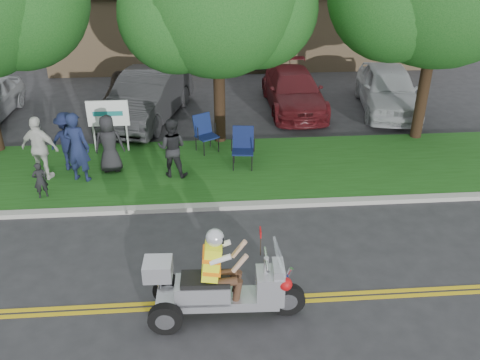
{
  "coord_description": "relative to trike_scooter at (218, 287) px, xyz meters",
  "views": [
    {
      "loc": [
        -0.02,
        -8.11,
        6.79
      ],
      "look_at": [
        0.75,
        2.0,
        1.37
      ],
      "focal_mm": 38.0,
      "sensor_mm": 36.0,
      "label": 1
    }
  ],
  "objects": [
    {
      "name": "trike_scooter",
      "position": [
        0.0,
        0.0,
        0.0
      ],
      "size": [
        2.95,
        1.0,
        1.93
      ],
      "rotation": [
        0.0,
        0.0,
        -0.04
      ],
      "color": "black",
      "rests_on": "ground"
    },
    {
      "name": "business_sign",
      "position": [
        -3.04,
        7.43,
        0.58
      ],
      "size": [
        1.25,
        0.06,
        1.75
      ],
      "color": "silver",
      "rests_on": "ground"
    },
    {
      "name": "parked_car_left",
      "position": [
        -2.14,
        10.31,
        0.19
      ],
      "size": [
        3.24,
        5.57,
        1.74
      ],
      "primitive_type": "imported",
      "rotation": [
        0.0,
        0.0,
        -0.28
      ],
      "color": "#2C2C2E",
      "rests_on": "ground"
    },
    {
      "name": "parked_car_mid",
      "position": [
        -2.64,
        11.2,
        0.01
      ],
      "size": [
        2.34,
        4.98,
        1.38
      ],
      "primitive_type": "imported",
      "rotation": [
        0.0,
        0.0,
        0.01
      ],
      "color": "black",
      "rests_on": "ground"
    },
    {
      "name": "parked_car_far_right",
      "position": [
        6.79,
        10.65,
        0.17
      ],
      "size": [
        2.77,
        5.2,
        1.68
      ],
      "primitive_type": "imported",
      "rotation": [
        0.0,
        0.0,
        -0.16
      ],
      "color": "#AFB3B7",
      "rests_on": "ground"
    },
    {
      "name": "spectator_adult_left",
      "position": [
        -3.61,
        5.57,
        0.42
      ],
      "size": [
        0.83,
        0.67,
        1.98
      ],
      "primitive_type": "imported",
      "rotation": [
        0.0,
        0.0,
        2.83
      ],
      "color": "#172042",
      "rests_on": "grass_verge"
    },
    {
      "name": "tree_mid",
      "position": [
        0.41,
        8.06,
        3.76
      ],
      "size": [
        5.88,
        4.8,
        7.05
      ],
      "color": "#332114",
      "rests_on": "ground"
    },
    {
      "name": "lawn_chair_a",
      "position": [
        0.95,
        6.13,
        0.09
      ],
      "size": [
        0.68,
        0.7,
        1.17
      ],
      "rotation": [
        0.0,
        0.0,
        -0.11
      ],
      "color": "black",
      "rests_on": "grass_verge"
    },
    {
      "name": "commercial_building",
      "position": [
        1.86,
        19.81,
        1.33
      ],
      "size": [
        18.0,
        8.2,
        4.0
      ],
      "color": "#9E7F5B",
      "rests_on": "ground"
    },
    {
      "name": "spectator_chair_a",
      "position": [
        -4.02,
        6.27,
        0.29
      ],
      "size": [
        1.23,
        0.87,
        1.73
      ],
      "primitive_type": "imported",
      "rotation": [
        0.0,
        0.0,
        2.93
      ],
      "color": "#141A37",
      "rests_on": "grass_verge"
    },
    {
      "name": "grass_verge",
      "position": [
        -0.14,
        6.03,
        -0.62
      ],
      "size": [
        60.0,
        4.0,
        0.1
      ],
      "primitive_type": "cube",
      "color": "#1C4A13",
      "rests_on": "ground"
    },
    {
      "name": "spectator_chair_b",
      "position": [
        -2.85,
        6.06,
        0.27
      ],
      "size": [
        0.85,
        0.58,
        1.68
      ],
      "primitive_type": "imported",
      "rotation": [
        0.0,
        0.0,
        3.2
      ],
      "color": "black",
      "rests_on": "grass_verge"
    },
    {
      "name": "child_left",
      "position": [
        -4.44,
        4.65,
        -0.08
      ],
      "size": [
        0.43,
        0.37,
        0.99
      ],
      "primitive_type": "imported",
      "rotation": [
        0.0,
        0.0,
        3.58
      ],
      "color": "black",
      "rests_on": "grass_verge"
    },
    {
      "name": "parked_car_right",
      "position": [
        3.29,
        11.09,
        0.04
      ],
      "size": [
        2.05,
        4.95,
        1.43
      ],
      "primitive_type": "imported",
      "rotation": [
        0.0,
        0.0,
        0.01
      ],
      "color": "#561419",
      "rests_on": "ground"
    },
    {
      "name": "ground",
      "position": [
        -0.14,
        0.83,
        -0.68
      ],
      "size": [
        120.0,
        120.0,
        0.0
      ],
      "primitive_type": "plane",
      "color": "#28282B",
      "rests_on": "ground"
    },
    {
      "name": "spectator_adult_mid",
      "position": [
        -1.07,
        5.65,
        0.28
      ],
      "size": [
        0.94,
        0.8,
        1.69
      ],
      "primitive_type": "imported",
      "rotation": [
        0.0,
        0.0,
        2.94
      ],
      "color": "black",
      "rests_on": "grass_verge"
    },
    {
      "name": "centerline_far",
      "position": [
        -0.14,
        0.41,
        -0.67
      ],
      "size": [
        60.0,
        0.1,
        0.01
      ],
      "primitive_type": "cube",
      "color": "gold",
      "rests_on": "ground"
    },
    {
      "name": "lawn_chair_b",
      "position": [
        -0.14,
        7.3,
        0.08
      ],
      "size": [
        0.84,
        0.85,
        1.15
      ],
      "rotation": [
        0.0,
        0.0,
        0.53
      ],
      "color": "black",
      "rests_on": "grass_verge"
    },
    {
      "name": "curb",
      "position": [
        -0.14,
        3.88,
        -0.62
      ],
      "size": [
        60.0,
        0.25,
        0.12
      ],
      "primitive_type": "cube",
      "color": "#A8A89E",
      "rests_on": "ground"
    },
    {
      "name": "centerline_near",
      "position": [
        -0.14,
        0.25,
        -0.67
      ],
      "size": [
        60.0,
        0.1,
        0.01
      ],
      "primitive_type": "cube",
      "color": "gold",
      "rests_on": "ground"
    },
    {
      "name": "spectator_adult_right",
      "position": [
        -4.65,
        5.73,
        0.34
      ],
      "size": [
        1.15,
        0.72,
        1.83
      ],
      "primitive_type": "imported",
      "rotation": [
        0.0,
        0.0,
        2.86
      ],
      "color": "silver",
      "rests_on": "grass_verge"
    }
  ]
}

